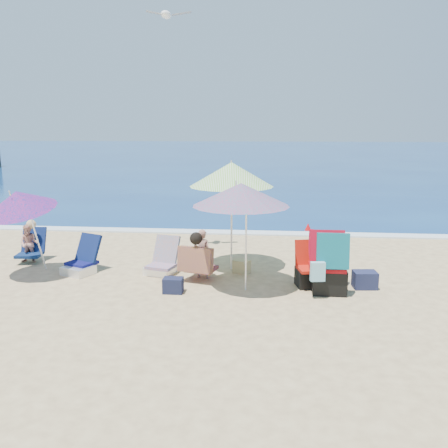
# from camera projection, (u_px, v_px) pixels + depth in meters

# --- Properties ---
(ground) EXTENTS (120.00, 120.00, 0.00)m
(ground) POSITION_uv_depth(u_px,v_px,m) (236.00, 299.00, 8.22)
(ground) COLOR #D8BC84
(ground) RESTS_ON ground
(sea) EXTENTS (120.00, 80.00, 0.12)m
(sea) POSITION_uv_depth(u_px,v_px,m) (265.00, 154.00, 52.10)
(sea) COLOR navy
(sea) RESTS_ON ground
(foam) EXTENTS (120.00, 0.50, 0.04)m
(foam) POSITION_uv_depth(u_px,v_px,m) (249.00, 233.00, 13.19)
(foam) COLOR white
(foam) RESTS_ON ground
(umbrella_turquoise) EXTENTS (2.15, 2.15, 1.97)m
(umbrella_turquoise) POSITION_uv_depth(u_px,v_px,m) (241.00, 195.00, 8.37)
(umbrella_turquoise) COLOR white
(umbrella_turquoise) RESTS_ON ground
(umbrella_striped) EXTENTS (1.78, 1.78, 2.25)m
(umbrella_striped) POSITION_uv_depth(u_px,v_px,m) (231.00, 174.00, 9.52)
(umbrella_striped) COLOR white
(umbrella_striped) RESTS_ON ground
(umbrella_blue) EXTENTS (1.77, 1.81, 1.85)m
(umbrella_blue) POSITION_uv_depth(u_px,v_px,m) (19.00, 201.00, 9.06)
(umbrella_blue) COLOR white
(umbrella_blue) RESTS_ON ground
(furled_umbrella) EXTENTS (0.20, 0.17, 1.15)m
(furled_umbrella) POSITION_uv_depth(u_px,v_px,m) (310.00, 251.00, 8.87)
(furled_umbrella) COLOR #AF0C30
(furled_umbrella) RESTS_ON ground
(chair_navy) EXTENTS (0.75, 0.90, 0.75)m
(chair_navy) POSITION_uv_depth(u_px,v_px,m) (82.00, 263.00, 9.63)
(chair_navy) COLOR #0E104F
(chair_navy) RESTS_ON ground
(chair_rainbow) EXTENTS (0.70, 0.79, 0.73)m
(chair_rainbow) POSITION_uv_depth(u_px,v_px,m) (162.00, 264.00, 9.59)
(chair_rainbow) COLOR #E46A50
(chair_rainbow) RESTS_ON ground
(camp_chair_left) EXTENTS (0.59, 0.63, 0.85)m
(camp_chair_left) POSITION_uv_depth(u_px,v_px,m) (309.00, 273.00, 8.80)
(camp_chair_left) COLOR red
(camp_chair_left) RESTS_ON ground
(camp_chair_right) EXTENTS (0.67, 0.81, 1.13)m
(camp_chair_right) POSITION_uv_depth(u_px,v_px,m) (329.00, 270.00, 8.44)
(camp_chair_right) COLOR #A90C12
(camp_chair_right) RESTS_ON ground
(person_center) EXTENTS (0.75, 0.78, 0.98)m
(person_center) POSITION_uv_depth(u_px,v_px,m) (199.00, 256.00, 9.13)
(person_center) COLOR tan
(person_center) RESTS_ON ground
(person_left) EXTENTS (0.56, 0.71, 0.93)m
(person_left) POSITION_uv_depth(u_px,v_px,m) (30.00, 243.00, 10.37)
(person_left) COLOR tan
(person_left) RESTS_ON ground
(bag_navy_a) EXTENTS (0.35, 0.25, 0.27)m
(bag_navy_a) POSITION_uv_depth(u_px,v_px,m) (173.00, 285.00, 8.49)
(bag_navy_a) COLOR #181C35
(bag_navy_a) RESTS_ON ground
(bag_black_a) EXTENTS (0.34, 0.28, 0.22)m
(bag_black_a) POSITION_uv_depth(u_px,v_px,m) (164.00, 265.00, 9.85)
(bag_black_a) COLOR black
(bag_black_a) RESTS_ON ground
(bag_tan) EXTENTS (0.38, 0.33, 0.27)m
(bag_tan) POSITION_uv_depth(u_px,v_px,m) (242.00, 267.00, 9.63)
(bag_tan) COLOR tan
(bag_tan) RESTS_ON ground
(bag_navy_b) EXTENTS (0.44, 0.35, 0.31)m
(bag_navy_b) POSITION_uv_depth(u_px,v_px,m) (365.00, 280.00, 8.73)
(bag_navy_b) COLOR #1C203D
(bag_navy_b) RESTS_ON ground
(seagull) EXTENTS (0.95, 0.44, 0.16)m
(seagull) POSITION_uv_depth(u_px,v_px,m) (166.00, 15.00, 9.99)
(seagull) COLOR white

